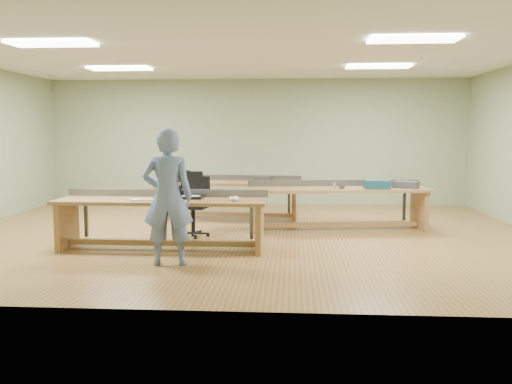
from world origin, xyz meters
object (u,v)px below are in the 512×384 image
(person, at_px, (168,197))
(camera_bag, at_px, (172,191))
(laptop_base, at_px, (191,197))
(parts_bin_teal, at_px, (377,184))
(mug, at_px, (342,186))
(parts_bin_grey, at_px, (406,185))
(task_chair, at_px, (194,214))
(drinks_can, at_px, (335,185))
(workbench_front, at_px, (162,211))
(workbench_mid, at_px, (337,198))
(workbench_back, at_px, (227,191))

(person, height_order, camera_bag, person)
(person, xyz_separation_m, laptop_base, (0.10, 1.05, -0.12))
(parts_bin_teal, height_order, mug, parts_bin_teal)
(laptop_base, xyz_separation_m, parts_bin_teal, (2.99, 1.65, 0.06))
(camera_bag, distance_m, parts_bin_grey, 4.19)
(task_chair, bearing_deg, mug, 22.34)
(parts_bin_grey, xyz_separation_m, drinks_can, (-1.27, -0.18, -0.00))
(camera_bag, relative_size, parts_bin_teal, 0.63)
(parts_bin_teal, xyz_separation_m, drinks_can, (-0.74, -0.02, -0.02))
(parts_bin_grey, bearing_deg, workbench_front, -154.41)
(workbench_mid, xyz_separation_m, parts_bin_grey, (1.21, 0.06, 0.25))
(camera_bag, xyz_separation_m, parts_bin_teal, (3.29, 1.53, -0.02))
(workbench_front, bearing_deg, laptop_base, 10.19)
(parts_bin_teal, bearing_deg, workbench_mid, 171.29)
(parts_bin_teal, height_order, parts_bin_grey, parts_bin_teal)
(person, bearing_deg, mug, -141.88)
(task_chair, height_order, parts_bin_grey, task_chair)
(workbench_front, distance_m, laptop_base, 0.47)
(mug, relative_size, drinks_can, 0.99)
(workbench_front, xyz_separation_m, camera_bag, (0.11, 0.19, 0.28))
(workbench_front, distance_m, drinks_can, 3.17)
(drinks_can, bearing_deg, mug, -16.67)
(parts_bin_teal, distance_m, mug, 0.61)
(camera_bag, bearing_deg, mug, 25.67)
(workbench_back, relative_size, mug, 26.63)
(workbench_back, height_order, camera_bag, camera_bag)
(person, bearing_deg, drinks_can, -140.03)
(laptop_base, bearing_deg, task_chair, 95.37)
(laptop_base, bearing_deg, person, -97.72)
(person, relative_size, parts_bin_teal, 4.16)
(workbench_mid, distance_m, person, 3.71)
(drinks_can, bearing_deg, laptop_base, -144.08)
(workbench_front, bearing_deg, mug, 31.19)
(task_chair, xyz_separation_m, mug, (2.51, 0.63, 0.43))
(workbench_front, distance_m, workbench_mid, 3.28)
(mug, xyz_separation_m, drinks_can, (-0.12, 0.04, 0.01))
(mug, height_order, drinks_can, drinks_can)
(workbench_front, distance_m, mug, 3.26)
(person, height_order, drinks_can, person)
(person, bearing_deg, parts_bin_teal, -147.63)
(laptop_base, height_order, camera_bag, camera_bag)
(laptop_base, distance_m, parts_bin_grey, 3.96)
(laptop_base, bearing_deg, camera_bag, 157.21)
(workbench_front, distance_m, camera_bag, 0.35)
(parts_bin_teal, bearing_deg, workbench_front, -153.17)
(workbench_mid, relative_size, parts_bin_teal, 7.59)
(workbench_mid, height_order, task_chair, task_chair)
(workbench_back, height_order, parts_bin_grey, parts_bin_grey)
(parts_bin_teal, bearing_deg, camera_bag, -155.04)
(workbench_mid, xyz_separation_m, person, (-2.41, -2.80, 0.33))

